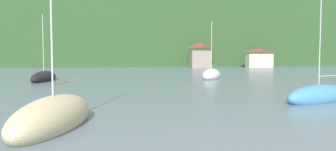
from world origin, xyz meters
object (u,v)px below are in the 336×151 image
Objects in this scene: sailboat_mid_2 at (318,96)px; sailboat_far_9 at (44,78)px; sailboat_near_7 at (53,118)px; shore_building_westcentral at (259,58)px; shore_building_west at (200,55)px; sailboat_far_4 at (211,75)px.

sailboat_far_9 is at bearing -65.20° from sailboat_mid_2.
sailboat_mid_2 is 1.00× the size of sailboat_near_7.
sailboat_mid_2 is 1.06× the size of sailboat_far_9.
sailboat_near_7 reaches higher than shore_building_westcentral.
shore_building_westcentral is 62.91m from sailboat_far_9.
shore_building_west is at bearing -117.58° from sailboat_mid_2.
shore_building_westcentral is 0.72× the size of sailboat_near_7.
shore_building_westcentral is 0.80× the size of sailboat_far_4.
sailboat_mid_2 is at bearing 52.00° from sailboat_far_9.
sailboat_far_4 is 0.90× the size of sailboat_near_7.
shore_building_west is at bearing -166.40° from sailboat_far_4.
sailboat_near_7 is (-16.21, -31.72, 0.03)m from sailboat_far_4.
shore_building_westcentral is 0.76× the size of sailboat_far_9.
sailboat_mid_2 is 25.05m from sailboat_far_4.
sailboat_far_9 is at bearing -62.33° from sailboat_far_4.
sailboat_near_7 is at bearing -119.29° from shore_building_westcentral.
shore_building_west reaches higher than shore_building_westcentral.
sailboat_far_4 is at bearing 98.19° from sailboat_far_9.
sailboat_far_4 reaches higher than shore_building_west.
sailboat_near_7 reaches higher than shore_building_west.
sailboat_mid_2 reaches higher than sailboat_near_7.
sailboat_far_4 is (-23.78, -39.56, -2.14)m from shore_building_westcentral.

